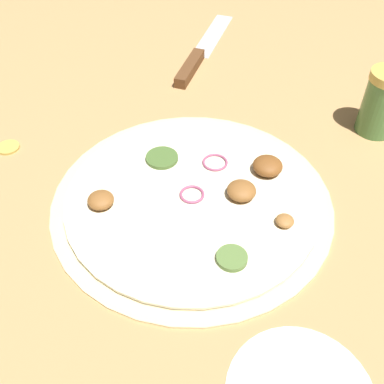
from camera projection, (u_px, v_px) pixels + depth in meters
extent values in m
plane|color=tan|center=(192.00, 201.00, 0.57)|extent=(3.00, 3.00, 0.00)
cylinder|color=beige|center=(192.00, 199.00, 0.57)|extent=(0.35, 0.35, 0.01)
cylinder|color=#EFE5C1|center=(192.00, 196.00, 0.56)|extent=(0.32, 0.32, 0.00)
ellipsoid|color=#996633|center=(285.00, 221.00, 0.52)|extent=(0.02, 0.02, 0.01)
torus|color=#A34C70|center=(215.00, 162.00, 0.60)|extent=(0.03, 0.03, 0.00)
cylinder|color=#567538|center=(232.00, 258.00, 0.49)|extent=(0.03, 0.03, 0.01)
ellipsoid|color=brown|center=(241.00, 191.00, 0.55)|extent=(0.04, 0.04, 0.02)
cylinder|color=#47662D|center=(162.00, 158.00, 0.61)|extent=(0.04, 0.04, 0.00)
torus|color=#A34C70|center=(190.00, 197.00, 0.56)|extent=(0.03, 0.03, 0.00)
ellipsoid|color=brown|center=(268.00, 166.00, 0.59)|extent=(0.04, 0.04, 0.02)
ellipsoid|color=brown|center=(101.00, 200.00, 0.54)|extent=(0.03, 0.03, 0.02)
cube|color=silver|center=(213.00, 35.00, 0.89)|extent=(0.18, 0.04, 0.00)
cube|color=brown|center=(190.00, 68.00, 0.78)|extent=(0.11, 0.02, 0.02)
cylinder|color=#4C7F42|center=(381.00, 106.00, 0.64)|extent=(0.06, 0.06, 0.08)
cylinder|color=gold|center=(8.00, 146.00, 0.64)|extent=(0.03, 0.03, 0.01)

